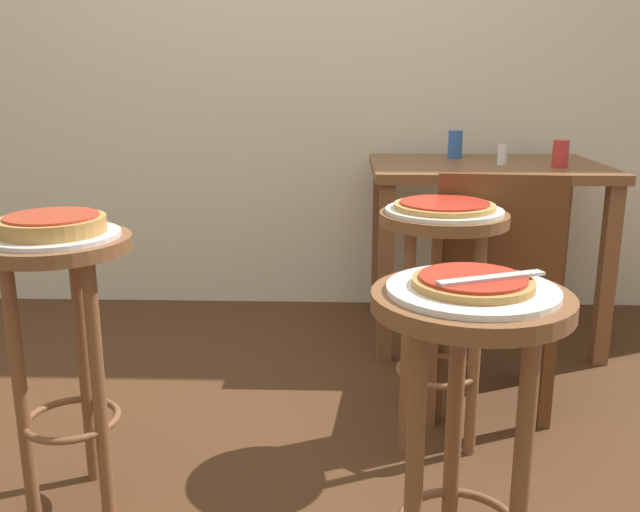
{
  "coord_description": "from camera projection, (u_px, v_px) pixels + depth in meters",
  "views": [
    {
      "loc": [
        0.27,
        -1.85,
        1.15
      ],
      "look_at": [
        0.21,
        -0.04,
        0.68
      ],
      "focal_mm": 39.29,
      "sensor_mm": 36.0,
      "label": 1
    }
  ],
  "objects": [
    {
      "name": "pizza_leftside",
      "position": [
        444.0,
        205.0,
        2.06
      ],
      "size": [
        0.3,
        0.3,
        0.02
      ],
      "color": "tan",
      "rests_on": "serving_plate_leftside"
    },
    {
      "name": "pizza_server_knife",
      "position": [
        492.0,
        278.0,
        1.28
      ],
      "size": [
        0.21,
        0.11,
        0.01
      ],
      "primitive_type": "cube",
      "rotation": [
        0.0,
        0.0,
        0.39
      ],
      "color": "silver",
      "rests_on": "pizza_foreground"
    },
    {
      "name": "serving_plate_middle",
      "position": [
        54.0,
        235.0,
        1.75
      ],
      "size": [
        0.33,
        0.33,
        0.01
      ],
      "primitive_type": "cylinder",
      "color": "silver",
      "rests_on": "stool_middle"
    },
    {
      "name": "stool_foreground",
      "position": [
        467.0,
        391.0,
        1.36
      ],
      "size": [
        0.38,
        0.38,
        0.75
      ],
      "color": "brown",
      "rests_on": "ground_plane"
    },
    {
      "name": "pizza_middle",
      "position": [
        53.0,
        224.0,
        1.75
      ],
      "size": [
        0.26,
        0.26,
        0.05
      ],
      "color": "#B78442",
      "rests_on": "serving_plate_middle"
    },
    {
      "name": "serving_plate_foreground",
      "position": [
        472.0,
        290.0,
        1.31
      ],
      "size": [
        0.32,
        0.32,
        0.01
      ],
      "primitive_type": "cylinder",
      "color": "white",
      "rests_on": "stool_foreground"
    },
    {
      "name": "serving_plate_leftside",
      "position": [
        444.0,
        211.0,
        2.06
      ],
      "size": [
        0.35,
        0.35,
        0.01
      ],
      "primitive_type": "cylinder",
      "color": "white",
      "rests_on": "stool_leftside"
    },
    {
      "name": "dining_table",
      "position": [
        485.0,
        192.0,
        3.03
      ],
      "size": [
        0.98,
        0.72,
        0.78
      ],
      "color": "brown",
      "rests_on": "ground_plane"
    },
    {
      "name": "cup_near_edge",
      "position": [
        561.0,
        154.0,
        2.85
      ],
      "size": [
        0.07,
        0.07,
        0.11
      ],
      "primitive_type": "cylinder",
      "color": "red",
      "rests_on": "dining_table"
    },
    {
      "name": "stool_middle",
      "position": [
        61.0,
        313.0,
        1.8
      ],
      "size": [
        0.38,
        0.38,
        0.75
      ],
      "color": "brown",
      "rests_on": "ground_plane"
    },
    {
      "name": "ground_plane",
      "position": [
        250.0,
        471.0,
        2.09
      ],
      "size": [
        6.0,
        6.0,
        0.0
      ],
      "primitive_type": "plane",
      "color": "#4C2D19"
    },
    {
      "name": "wooden_chair",
      "position": [
        493.0,
        282.0,
        2.37
      ],
      "size": [
        0.44,
        0.44,
        0.85
      ],
      "color": "#5B3319",
      "rests_on": "ground_plane"
    },
    {
      "name": "pizza_foreground",
      "position": [
        473.0,
        282.0,
        1.31
      ],
      "size": [
        0.23,
        0.23,
        0.02
      ],
      "color": "#B78442",
      "rests_on": "serving_plate_foreground"
    },
    {
      "name": "stool_leftside",
      "position": [
        441.0,
        278.0,
        2.12
      ],
      "size": [
        0.38,
        0.38,
        0.75
      ],
      "color": "brown",
      "rests_on": "ground_plane"
    },
    {
      "name": "cup_far_edge",
      "position": [
        455.0,
        144.0,
        3.16
      ],
      "size": [
        0.06,
        0.06,
        0.12
      ],
      "primitive_type": "cylinder",
      "color": "#3360B2",
      "rests_on": "dining_table"
    },
    {
      "name": "condiment_shaker",
      "position": [
        502.0,
        155.0,
        2.93
      ],
      "size": [
        0.04,
        0.04,
        0.09
      ],
      "primitive_type": "cylinder",
      "color": "white",
      "rests_on": "dining_table"
    }
  ]
}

